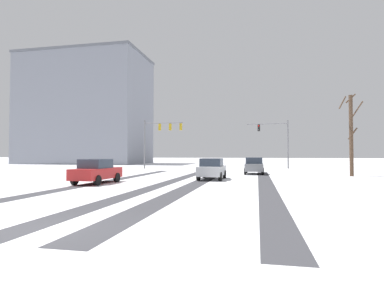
{
  "coord_description": "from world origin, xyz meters",
  "views": [
    {
      "loc": [
        5.38,
        -7.08,
        1.96
      ],
      "look_at": [
        0.0,
        18.62,
        2.8
      ],
      "focal_mm": 29.21,
      "sensor_mm": 36.0,
      "label": 1
    }
  ],
  "objects_px": {
    "traffic_signal_far_right": "(276,136)",
    "car_red_third": "(96,171)",
    "bare_tree_sidewalk_mid": "(351,133)",
    "office_building_far_left_block": "(86,110)",
    "car_silver_second": "(212,169)",
    "car_grey_lead": "(254,166)",
    "traffic_signal_far_left": "(160,133)"
  },
  "relations": [
    {
      "from": "traffic_signal_far_left",
      "to": "car_grey_lead",
      "type": "height_order",
      "value": "traffic_signal_far_left"
    },
    {
      "from": "traffic_signal_far_left",
      "to": "car_red_third",
      "type": "distance_m",
      "value": 21.3
    },
    {
      "from": "traffic_signal_far_right",
      "to": "car_silver_second",
      "type": "xyz_separation_m",
      "value": [
        -5.99,
        -19.9,
        -3.58
      ]
    },
    {
      "from": "office_building_far_left_block",
      "to": "traffic_signal_far_left",
      "type": "bearing_deg",
      "value": -40.38
    },
    {
      "from": "office_building_far_left_block",
      "to": "car_silver_second",
      "type": "bearing_deg",
      "value": -47.95
    },
    {
      "from": "bare_tree_sidewalk_mid",
      "to": "office_building_far_left_block",
      "type": "distance_m",
      "value": 51.82
    },
    {
      "from": "car_silver_second",
      "to": "bare_tree_sidewalk_mid",
      "type": "bearing_deg",
      "value": 27.4
    },
    {
      "from": "car_red_third",
      "to": "office_building_far_left_block",
      "type": "height_order",
      "value": "office_building_far_left_block"
    },
    {
      "from": "traffic_signal_far_left",
      "to": "car_silver_second",
      "type": "bearing_deg",
      "value": -59.73
    },
    {
      "from": "bare_tree_sidewalk_mid",
      "to": "car_grey_lead",
      "type": "bearing_deg",
      "value": 171.42
    },
    {
      "from": "bare_tree_sidewalk_mid",
      "to": "office_building_far_left_block",
      "type": "xyz_separation_m",
      "value": [
        -42.68,
        28.48,
        7.26
      ]
    },
    {
      "from": "car_red_third",
      "to": "traffic_signal_far_right",
      "type": "bearing_deg",
      "value": 62.26
    },
    {
      "from": "traffic_signal_far_right",
      "to": "car_red_third",
      "type": "relative_size",
      "value": 1.57
    },
    {
      "from": "traffic_signal_far_left",
      "to": "bare_tree_sidewalk_mid",
      "type": "relative_size",
      "value": 0.88
    },
    {
      "from": "traffic_signal_far_left",
      "to": "traffic_signal_far_right",
      "type": "bearing_deg",
      "value": 14.51
    },
    {
      "from": "car_grey_lead",
      "to": "bare_tree_sidewalk_mid",
      "type": "distance_m",
      "value": 9.07
    },
    {
      "from": "traffic_signal_far_right",
      "to": "car_grey_lead",
      "type": "bearing_deg",
      "value": -102.82
    },
    {
      "from": "traffic_signal_far_left",
      "to": "car_red_third",
      "type": "relative_size",
      "value": 1.57
    },
    {
      "from": "traffic_signal_far_left",
      "to": "bare_tree_sidewalk_mid",
      "type": "distance_m",
      "value": 23.15
    },
    {
      "from": "car_red_third",
      "to": "bare_tree_sidewalk_mid",
      "type": "xyz_separation_m",
      "value": [
        18.62,
        10.87,
        2.99
      ]
    },
    {
      "from": "car_silver_second",
      "to": "bare_tree_sidewalk_mid",
      "type": "xyz_separation_m",
      "value": [
        11.58,
        6.0,
        2.99
      ]
    },
    {
      "from": "car_red_third",
      "to": "office_building_far_left_block",
      "type": "xyz_separation_m",
      "value": [
        -24.06,
        39.34,
        10.25
      ]
    },
    {
      "from": "traffic_signal_far_right",
      "to": "car_silver_second",
      "type": "relative_size",
      "value": 1.58
    },
    {
      "from": "car_red_third",
      "to": "bare_tree_sidewalk_mid",
      "type": "relative_size",
      "value": 0.56
    },
    {
      "from": "traffic_signal_far_left",
      "to": "car_silver_second",
      "type": "distance_m",
      "value": 18.88
    },
    {
      "from": "car_silver_second",
      "to": "office_building_far_left_block",
      "type": "height_order",
      "value": "office_building_far_left_block"
    },
    {
      "from": "car_grey_lead",
      "to": "bare_tree_sidewalk_mid",
      "type": "height_order",
      "value": "bare_tree_sidewalk_mid"
    },
    {
      "from": "car_silver_second",
      "to": "car_red_third",
      "type": "height_order",
      "value": "same"
    },
    {
      "from": "traffic_signal_far_right",
      "to": "car_red_third",
      "type": "height_order",
      "value": "traffic_signal_far_right"
    },
    {
      "from": "car_grey_lead",
      "to": "office_building_far_left_block",
      "type": "xyz_separation_m",
      "value": [
        -34.22,
        27.2,
        10.25
      ]
    },
    {
      "from": "car_silver_second",
      "to": "bare_tree_sidewalk_mid",
      "type": "distance_m",
      "value": 13.38
    },
    {
      "from": "car_grey_lead",
      "to": "car_red_third",
      "type": "xyz_separation_m",
      "value": [
        -10.15,
        -12.14,
        0.0
      ]
    }
  ]
}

